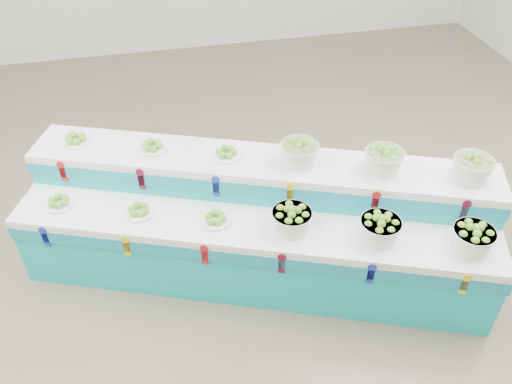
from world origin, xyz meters
TOP-DOWN VIEW (x-y plane):
  - ground at (0.00, 0.00)m, footprint 10.00×10.00m
  - display_stand at (0.20, 0.10)m, footprint 4.10×2.43m
  - plate_lower_left at (-1.41, 0.47)m, footprint 0.31×0.31m
  - plate_lower_mid at (-0.76, 0.21)m, footprint 0.31×0.31m
  - plate_lower_right at (-0.16, -0.02)m, footprint 0.31×0.31m
  - basket_lower_left at (0.40, -0.25)m, footprint 0.41×0.41m
  - basket_lower_mid at (1.04, -0.50)m, footprint 0.41×0.41m
  - basket_lower_right at (1.68, -0.75)m, footprint 0.41×0.41m
  - plate_upper_left at (-1.23, 0.93)m, footprint 0.31×0.31m
  - plate_upper_mid at (-0.58, 0.67)m, footprint 0.31×0.31m
  - plate_upper_right at (0.02, 0.44)m, footprint 0.31×0.31m
  - basket_upper_left at (0.59, 0.21)m, footprint 0.41×0.41m
  - basket_upper_mid at (1.22, -0.04)m, footprint 0.41×0.41m
  - basket_upper_right at (1.86, -0.29)m, footprint 0.41×0.41m

SIDE VIEW (x-z plane):
  - ground at x=0.00m, z-range 0.00..0.00m
  - display_stand at x=0.20m, z-range 0.00..1.02m
  - plate_lower_left at x=-1.41m, z-range 0.72..0.81m
  - plate_lower_mid at x=-0.76m, z-range 0.72..0.81m
  - plate_lower_right at x=-0.16m, z-range 0.72..0.81m
  - basket_lower_left at x=0.40m, z-range 0.72..0.95m
  - basket_lower_mid at x=1.04m, z-range 0.72..0.95m
  - basket_lower_right at x=1.68m, z-range 0.72..0.95m
  - plate_upper_left at x=-1.23m, z-range 1.02..1.11m
  - plate_upper_mid at x=-0.58m, z-range 1.02..1.11m
  - plate_upper_right at x=0.02m, z-range 1.02..1.11m
  - basket_upper_left at x=0.59m, z-range 1.02..1.25m
  - basket_upper_mid at x=1.22m, z-range 1.02..1.25m
  - basket_upper_right at x=1.86m, z-range 1.02..1.25m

